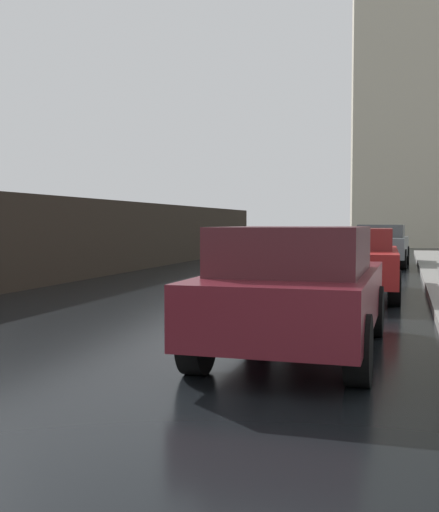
{
  "coord_description": "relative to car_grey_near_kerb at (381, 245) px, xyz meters",
  "views": [
    {
      "loc": [
        3.56,
        -1.0,
        1.43
      ],
      "look_at": [
        0.87,
        8.06,
        0.93
      ],
      "focal_mm": 43.76,
      "sensor_mm": 36.0,
      "label": 1
    }
  ],
  "objects": [
    {
      "name": "car_grey_near_kerb",
      "position": [
        0.0,
        0.0,
        0.0
      ],
      "size": [
        1.82,
        3.86,
        1.38
      ],
      "rotation": [
        0.0,
        0.0,
        -0.04
      ],
      "color": "slate",
      "rests_on": "ground"
    },
    {
      "name": "car_maroon_far_ahead",
      "position": [
        -0.39,
        -14.52,
        0.02
      ],
      "size": [
        1.75,
        3.83,
        1.39
      ],
      "rotation": [
        0.0,
        0.0,
        -0.01
      ],
      "color": "maroon",
      "rests_on": "ground"
    },
    {
      "name": "car_red_mid_road",
      "position": [
        -0.3,
        -8.67,
        -0.0
      ],
      "size": [
        1.98,
        4.3,
        1.33
      ],
      "rotation": [
        0.0,
        0.0,
        0.03
      ],
      "color": "maroon",
      "rests_on": "ground"
    }
  ]
}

